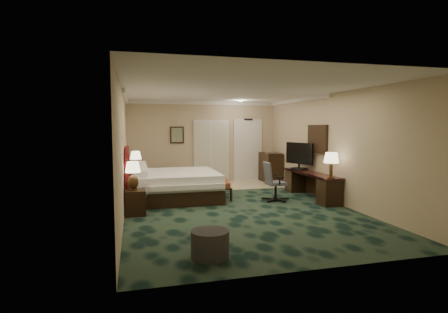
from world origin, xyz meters
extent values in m
cube|color=black|center=(0.00, 0.00, 0.00)|extent=(5.00, 7.50, 0.00)
cube|color=silver|center=(0.00, 0.00, 2.70)|extent=(5.00, 7.50, 0.00)
cube|color=#BFAB8B|center=(0.00, 3.75, 1.35)|extent=(5.00, 0.00, 2.70)
cube|color=#BFAB8B|center=(0.00, -3.75, 1.35)|extent=(5.00, 0.00, 2.70)
cube|color=#BFAB8B|center=(-2.50, 0.00, 1.35)|extent=(0.00, 7.50, 2.70)
cube|color=#BFAB8B|center=(2.50, 0.00, 1.35)|extent=(0.00, 7.50, 2.70)
cube|color=beige|center=(0.90, 2.90, 0.01)|extent=(3.20, 1.70, 0.01)
cube|color=white|center=(1.55, 3.72, 1.05)|extent=(1.02, 0.06, 2.18)
cube|color=beige|center=(0.25, 3.71, 1.05)|extent=(1.20, 0.06, 2.10)
cube|color=#496E56|center=(-0.90, 3.71, 1.60)|extent=(0.45, 0.06, 0.55)
cube|color=white|center=(2.46, 0.60, 1.55)|extent=(0.05, 0.95, 0.75)
cube|color=white|center=(-1.29, 1.23, 0.35)|extent=(2.23, 2.07, 0.71)
cube|color=black|center=(-2.27, -0.17, 0.27)|extent=(0.43, 0.49, 0.53)
cube|color=black|center=(-2.25, 2.31, 0.29)|extent=(0.46, 0.53, 0.58)
cube|color=maroon|center=(-0.12, 1.18, 0.24)|extent=(0.68, 1.47, 0.48)
cylinder|color=#2B2B2B|center=(-1.24, -2.98, 0.20)|extent=(0.64, 0.64, 0.40)
cube|color=black|center=(2.23, 0.49, 0.34)|extent=(0.50, 2.33, 0.67)
cube|color=black|center=(2.21, 1.14, 1.05)|extent=(0.40, 0.95, 0.76)
cube|color=black|center=(2.19, 3.20, 0.50)|extent=(0.52, 0.94, 0.99)
camera|label=1|loc=(-2.27, -7.77, 1.89)|focal=28.00mm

